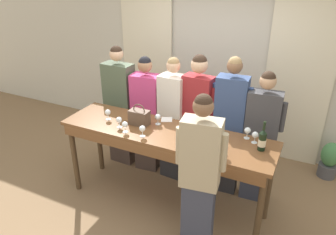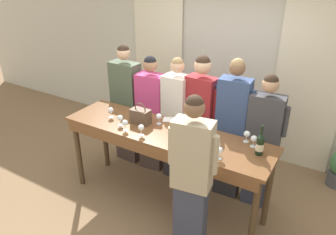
% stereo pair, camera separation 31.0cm
% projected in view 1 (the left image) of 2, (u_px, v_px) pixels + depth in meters
% --- Properties ---
extents(ground_plane, '(18.00, 18.00, 0.00)m').
position_uv_depth(ground_plane, '(166.00, 202.00, 4.25)').
color(ground_plane, '#846647').
extents(wall_back, '(12.00, 0.06, 2.80)m').
position_uv_depth(wall_back, '(217.00, 61.00, 5.13)').
color(wall_back, beige).
rests_on(wall_back, ground_plane).
extents(curtain_panel_left, '(0.92, 0.03, 2.69)m').
position_uv_depth(curtain_panel_left, '(147.00, 56.00, 5.58)').
color(curtain_panel_left, '#EFE5C6').
rests_on(curtain_panel_left, ground_plane).
extents(curtain_panel_right, '(0.92, 0.03, 2.69)m').
position_uv_depth(curtain_panel_right, '(299.00, 77.00, 4.62)').
color(curtain_panel_right, '#EFE5C6').
rests_on(curtain_panel_right, ground_plane).
extents(tasting_bar, '(2.55, 0.68, 1.04)m').
position_uv_depth(tasting_bar, '(164.00, 142.00, 3.83)').
color(tasting_bar, brown).
rests_on(tasting_bar, ground_plane).
extents(wine_bottle, '(0.08, 0.08, 0.33)m').
position_uv_depth(wine_bottle, '(262.00, 140.00, 3.38)').
color(wine_bottle, black).
rests_on(wine_bottle, tasting_bar).
extents(handbag, '(0.24, 0.14, 0.27)m').
position_uv_depth(handbag, '(139.00, 117.00, 3.92)').
color(handbag, brown).
rests_on(handbag, tasting_bar).
extents(wine_glass_front_left, '(0.07, 0.07, 0.13)m').
position_uv_depth(wine_glass_front_left, '(158.00, 117.00, 3.92)').
color(wine_glass_front_left, white).
rests_on(wine_glass_front_left, tasting_bar).
extents(wine_glass_front_mid, '(0.07, 0.07, 0.13)m').
position_uv_depth(wine_glass_front_mid, '(221.00, 143.00, 3.38)').
color(wine_glass_front_mid, white).
rests_on(wine_glass_front_mid, tasting_bar).
extents(wine_glass_front_right, '(0.07, 0.07, 0.13)m').
position_uv_depth(wine_glass_front_right, '(255.00, 135.00, 3.53)').
color(wine_glass_front_right, white).
rests_on(wine_glass_front_right, tasting_bar).
extents(wine_glass_center_left, '(0.07, 0.07, 0.13)m').
position_uv_depth(wine_glass_center_left, '(197.00, 130.00, 3.63)').
color(wine_glass_center_left, white).
rests_on(wine_glass_center_left, tasting_bar).
extents(wine_glass_center_mid, '(0.07, 0.07, 0.13)m').
position_uv_depth(wine_glass_center_mid, '(125.00, 125.00, 3.74)').
color(wine_glass_center_mid, white).
rests_on(wine_glass_center_mid, tasting_bar).
extents(wine_glass_center_right, '(0.07, 0.07, 0.13)m').
position_uv_depth(wine_glass_center_right, '(247.00, 131.00, 3.61)').
color(wine_glass_center_right, white).
rests_on(wine_glass_center_right, tasting_bar).
extents(wine_glass_back_left, '(0.07, 0.07, 0.13)m').
position_uv_depth(wine_glass_back_left, '(119.00, 120.00, 3.85)').
color(wine_glass_back_left, white).
rests_on(wine_glass_back_left, tasting_bar).
extents(wine_glass_back_mid, '(0.07, 0.07, 0.13)m').
position_uv_depth(wine_glass_back_mid, '(224.00, 148.00, 3.28)').
color(wine_glass_back_mid, white).
rests_on(wine_glass_back_mid, tasting_bar).
extents(wine_glass_back_right, '(0.07, 0.07, 0.13)m').
position_uv_depth(wine_glass_back_right, '(108.00, 113.00, 4.04)').
color(wine_glass_back_right, white).
rests_on(wine_glass_back_right, tasting_bar).
extents(wine_glass_near_host, '(0.07, 0.07, 0.13)m').
position_uv_depth(wine_glass_near_host, '(142.00, 129.00, 3.65)').
color(wine_glass_near_host, white).
rests_on(wine_glass_near_host, tasting_bar).
extents(napkin, '(0.18, 0.18, 0.00)m').
position_uv_depth(napkin, '(167.00, 119.00, 4.08)').
color(napkin, white).
rests_on(napkin, tasting_bar).
extents(pen, '(0.14, 0.04, 0.01)m').
position_uv_depth(pen, '(194.00, 126.00, 3.91)').
color(pen, maroon).
rests_on(pen, tasting_bar).
extents(guest_olive_jacket, '(0.55, 0.24, 1.80)m').
position_uv_depth(guest_olive_jacket, '(120.00, 106.00, 4.74)').
color(guest_olive_jacket, '#473833').
rests_on(guest_olive_jacket, ground_plane).
extents(guest_pink_top, '(0.51, 0.27, 1.71)m').
position_uv_depth(guest_pink_top, '(146.00, 114.00, 4.59)').
color(guest_pink_top, '#473833').
rests_on(guest_pink_top, ground_plane).
extents(guest_cream_sweater, '(0.46, 0.29, 1.75)m').
position_uv_depth(guest_cream_sweater, '(173.00, 119.00, 4.42)').
color(guest_cream_sweater, '#28282D').
rests_on(guest_cream_sweater, ground_plane).
extents(guest_striped_shirt, '(0.50, 0.24, 1.82)m').
position_uv_depth(guest_striped_shirt, '(197.00, 119.00, 4.25)').
color(guest_striped_shirt, '#473833').
rests_on(guest_striped_shirt, ground_plane).
extents(guest_navy_coat, '(0.49, 0.24, 1.85)m').
position_uv_depth(guest_navy_coat, '(229.00, 127.00, 4.08)').
color(guest_navy_coat, '#28282D').
rests_on(guest_navy_coat, ground_plane).
extents(guest_beige_cap, '(0.51, 0.23, 1.73)m').
position_uv_depth(guest_beige_cap, '(260.00, 137.00, 3.96)').
color(guest_beige_cap, '#383D51').
rests_on(guest_beige_cap, ground_plane).
extents(host_pouring, '(0.49, 0.25, 1.82)m').
position_uv_depth(host_pouring, '(200.00, 179.00, 3.13)').
color(host_pouring, '#383D51').
rests_on(host_pouring, ground_plane).
extents(potted_plant, '(0.26, 0.26, 0.54)m').
position_uv_depth(potted_plant, '(329.00, 160.00, 4.64)').
color(potted_plant, '#4C4C51').
rests_on(potted_plant, ground_plane).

